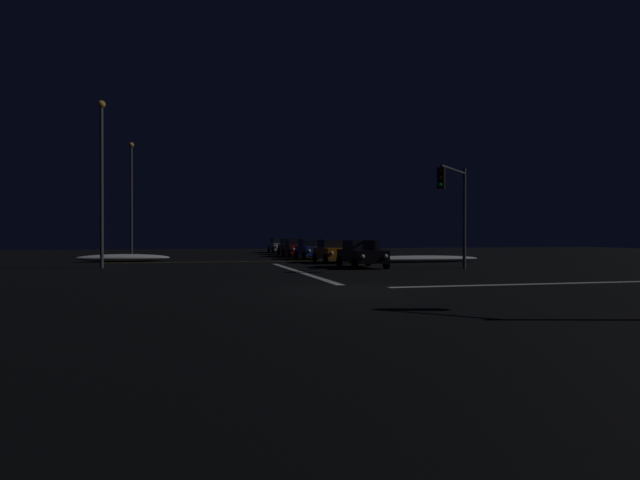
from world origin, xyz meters
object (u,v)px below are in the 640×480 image
at_px(sedan_white, 279,245).
at_px(streetlamp_left_near, 102,172).
at_px(sedan_gray, 290,246).
at_px(sedan_black, 362,254).
at_px(traffic_signal_ne, 455,197).
at_px(sedan_red, 296,248).
at_px(sedan_orange, 333,251).
at_px(streetlamp_left_far, 131,192).
at_px(sedan_blue, 311,249).

bearing_deg(sedan_white, streetlamp_left_near, -119.12).
height_order(sedan_gray, sedan_white, same).
height_order(sedan_gray, streetlamp_left_near, streetlamp_left_near).
height_order(sedan_black, traffic_signal_ne, traffic_signal_ne).
bearing_deg(sedan_red, streetlamp_left_near, -135.22).
bearing_deg(sedan_black, sedan_orange, 91.32).
distance_m(sedan_gray, sedan_white, 6.49).
height_order(sedan_white, traffic_signal_ne, traffic_signal_ne).
xyz_separation_m(sedan_red, sedan_gray, (0.50, 5.48, 0.00)).
xyz_separation_m(sedan_gray, streetlamp_left_far, (-14.38, -3.26, 4.81)).
relative_size(sedan_orange, sedan_gray, 1.00).
xyz_separation_m(sedan_orange, traffic_signal_ne, (4.17, -9.22, 3.06)).
distance_m(sedan_blue, streetlamp_left_far, 16.69).
xyz_separation_m(sedan_red, traffic_signal_ne, (4.52, -20.24, 3.06)).
relative_size(sedan_blue, streetlamp_left_far, 0.44).
xyz_separation_m(sedan_red, streetlamp_left_near, (-13.88, -13.77, 4.61)).
distance_m(sedan_black, sedan_blue, 11.33).
bearing_deg(sedan_gray, streetlamp_left_near, -126.75).
height_order(sedan_white, streetlamp_left_near, streetlamp_left_near).
xyz_separation_m(sedan_black, sedan_blue, (-0.38, 11.33, 0.00)).
relative_size(sedan_gray, traffic_signal_ne, 0.78).
bearing_deg(sedan_orange, traffic_signal_ne, -65.69).
height_order(sedan_blue, streetlamp_left_far, streetlamp_left_far).
bearing_deg(sedan_orange, sedan_red, 91.86).
bearing_deg(sedan_gray, sedan_black, -90.01).
xyz_separation_m(sedan_orange, sedan_blue, (-0.25, 5.51, 0.00)).
bearing_deg(sedan_blue, sedan_gray, 87.98).
bearing_deg(streetlamp_left_near, sedan_white, 60.88).
distance_m(streetlamp_left_far, streetlamp_left_near, 16.00).
height_order(sedan_black, sedan_blue, same).
distance_m(sedan_orange, sedan_white, 22.99).
relative_size(sedan_blue, sedan_gray, 1.00).
xyz_separation_m(sedan_white, traffic_signal_ne, (4.07, -32.21, 3.06)).
height_order(sedan_orange, traffic_signal_ne, traffic_signal_ne).
xyz_separation_m(sedan_black, sedan_white, (-0.04, 28.80, 0.00)).
distance_m(sedan_gray, traffic_signal_ne, 26.21).
height_order(sedan_orange, sedan_blue, same).
relative_size(sedan_black, sedan_white, 1.00).
xyz_separation_m(sedan_orange, sedan_gray, (0.14, 16.50, 0.00)).
bearing_deg(traffic_signal_ne, streetlamp_left_near, 160.65).
bearing_deg(sedan_orange, sedan_blue, 92.57).
xyz_separation_m(sedan_red, streetlamp_left_far, (-13.88, 2.23, 4.81)).
height_order(traffic_signal_ne, streetlamp_left_near, streetlamp_left_near).
bearing_deg(sedan_white, streetlamp_left_far, -145.80).
distance_m(sedan_red, traffic_signal_ne, 20.96).
distance_m(sedan_black, sedan_gray, 22.32).
xyz_separation_m(sedan_orange, sedan_red, (-0.36, 11.01, 0.00)).
xyz_separation_m(sedan_gray, sedan_white, (-0.04, 6.49, 0.00)).
relative_size(sedan_blue, traffic_signal_ne, 0.78).
bearing_deg(sedan_blue, sedan_white, 88.86).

